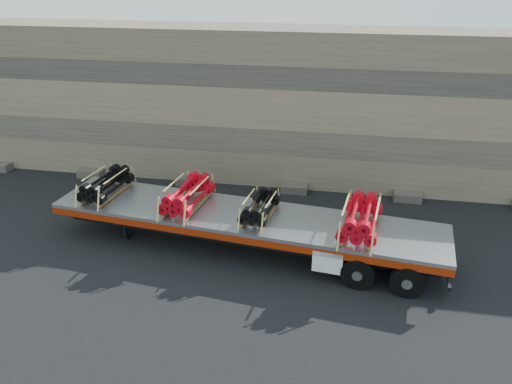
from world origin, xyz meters
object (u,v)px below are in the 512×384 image
trailer (244,231)px  bundle_midrear (260,207)px  bundle_rear (360,219)px  bundle_midfront (187,195)px  bundle_front (106,185)px

trailer → bundle_midrear: 1.22m
trailer → bundle_rear: (4.05, -0.50, 1.15)m
trailer → bundle_midfront: bearing=-180.0°
bundle_front → bundle_midrear: bearing=-0.0°
bundle_front → bundle_rear: bundle_rear is taller
bundle_front → bundle_midfront: 3.40m
bundle_front → trailer: bearing=-0.0°
bundle_midfront → bundle_midrear: size_ratio=1.23×
bundle_midrear → bundle_rear: 3.49m
bundle_front → bundle_midfront: bundle_midfront is taller
trailer → bundle_rear: bundle_rear is taller
bundle_rear → bundle_midfront: bearing=-180.0°
bundle_midrear → bundle_rear: bearing=0.0°
bundle_front → bundle_rear: size_ratio=0.91×
bundle_midfront → bundle_rear: bundle_rear is taller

